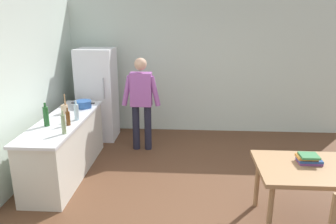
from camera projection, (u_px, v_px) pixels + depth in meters
ground_plane at (195, 205)px, 4.34m from camera, size 14.00×14.00×0.00m
wall_back at (194, 68)px, 6.82m from camera, size 6.40×0.12×2.70m
kitchen_counter at (66, 147)px, 5.09m from camera, size 0.64×2.20×0.90m
refrigerator at (98, 94)px, 6.49m from camera, size 0.70×0.67×1.80m
person at (141, 98)px, 5.88m from camera, size 0.70×0.22×1.70m
dining_table at (318, 173)px, 3.78m from camera, size 1.40×0.90×0.75m
cooking_pot at (83, 104)px, 5.56m from camera, size 0.40×0.28×0.12m
utensil_jar at (65, 109)px, 5.23m from camera, size 0.11×0.11×0.32m
bottle_wine_green at (46, 116)px, 4.63m from camera, size 0.08×0.08×0.34m
bottle_water_clear at (76, 112)px, 4.90m from camera, size 0.07×0.07×0.30m
bottle_vinegar_tall at (64, 124)px, 4.33m from camera, size 0.06×0.06×0.32m
bottle_beer_brown at (68, 118)px, 4.67m from camera, size 0.06×0.06×0.26m
book_stack at (309, 159)px, 3.84m from camera, size 0.28×0.21×0.11m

